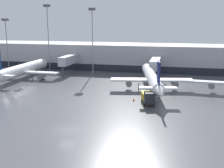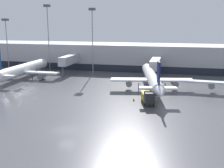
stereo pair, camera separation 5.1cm
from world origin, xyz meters
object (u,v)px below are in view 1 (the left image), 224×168
Objects in this scene: traffic_cone_0 at (134,99)px; traffic_cone_2 at (129,80)px; service_truck_1 at (148,97)px; apron_light_mast_1 at (92,23)px; parked_jet_1 at (22,70)px; apron_light_mast_4 at (48,21)px; parked_jet_3 at (152,78)px; apron_light_mast_5 at (6,29)px.

traffic_cone_2 is (-4.68, 20.41, -0.05)m from traffic_cone_0.
apron_light_mast_1 is (-21.56, 31.30, 14.84)m from service_truck_1.
parked_jet_1 is at bearing -145.23° from apron_light_mast_1.
apron_light_mast_1 reaches higher than traffic_cone_2.
apron_light_mast_4 is at bearing 159.70° from traffic_cone_2.
apron_light_mast_1 is at bearing -161.47° from service_truck_1.
traffic_cone_0 is at bearing -58.21° from apron_light_mast_1.
apron_light_mast_4 is at bearing 49.95° from parked_jet_3.
apron_light_mast_5 reaches higher than service_truck_1.
parked_jet_1 is 40.53m from traffic_cone_0.
traffic_cone_0 is at bearing -114.52° from parked_jet_1.
traffic_cone_2 is at bearing -33.82° from apron_light_mast_1.
apron_light_mast_4 reaches higher than service_truck_1.
apron_light_mast_4 is (2.07, 14.87, 14.63)m from parked_jet_1.
apron_light_mast_5 reaches higher than parked_jet_1.
apron_light_mast_5 is at bearing 178.56° from apron_light_mast_4.
service_truck_1 is 40.80m from apron_light_mast_1.
apron_light_mast_4 is at bearing 137.79° from traffic_cone_0.
traffic_cone_0 is at bearing -42.21° from apron_light_mast_4.
service_truck_1 is 52.94m from apron_light_mast_4.
traffic_cone_2 is (-7.91, 22.16, -1.30)m from service_truck_1.
apron_light_mast_5 reaches higher than traffic_cone_0.
parked_jet_1 is 40.14m from parked_jet_3.
parked_jet_3 is 51.40× the size of traffic_cone_0.
service_truck_1 is at bearing -70.35° from traffic_cone_2.
parked_jet_3 is 1.67× the size of apron_light_mast_1.
service_truck_1 is at bearing -41.21° from apron_light_mast_4.
apron_light_mast_4 is 1.25× the size of apron_light_mast_5.
traffic_cone_2 is at bearing -20.30° from apron_light_mast_4.
service_truck_1 is 65.36m from apron_light_mast_5.
traffic_cone_2 is 0.03× the size of apron_light_mast_4.
parked_jet_3 reaches higher than service_truck_1.
parked_jet_1 is 1.53× the size of apron_light_mast_4.
service_truck_1 is (0.39, -12.57, -1.55)m from parked_jet_3.
apron_light_mast_4 is (-37.63, 20.73, 14.19)m from parked_jet_3.
service_truck_1 is 3.88m from traffic_cone_0.
traffic_cone_2 is (-7.52, 9.59, -2.85)m from parked_jet_3.
service_truck_1 is 0.33× the size of apron_light_mast_5.
traffic_cone_0 is at bearing 154.08° from parked_jet_3.
apron_light_mast_5 is at bearing 57.47° from parked_jet_3.
parked_jet_3 is at bearing -41.51° from apron_light_mast_1.
parked_jet_3 is 5.87× the size of service_truck_1.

